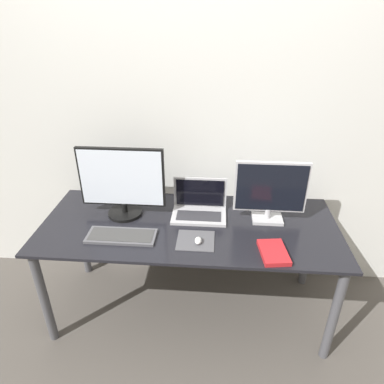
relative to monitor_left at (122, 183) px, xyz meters
name	(u,v)px	position (x,y,z in m)	size (l,w,h in m)	color
ground_plane	(184,354)	(0.42, -0.46, -0.93)	(12.00, 12.00, 0.00)	#4C4742
wall_back	(195,115)	(0.42, 0.36, 0.32)	(7.00, 0.05, 2.50)	silver
desk	(189,237)	(0.42, -0.08, -0.32)	(1.80, 0.75, 0.70)	black
monitor_left	(122,183)	(0.00, 0.00, 0.00)	(0.52, 0.21, 0.45)	black
monitor_right	(270,191)	(0.89, 0.00, -0.02)	(0.43, 0.13, 0.39)	#B2B2B7
laptop	(199,206)	(0.47, 0.04, -0.17)	(0.34, 0.22, 0.22)	#ADADB2
keyboard	(121,236)	(0.04, -0.25, -0.22)	(0.40, 0.16, 0.02)	#4C4C51
mousepad	(196,241)	(0.47, -0.25, -0.22)	(0.21, 0.19, 0.00)	#47474C
mouse	(198,241)	(0.48, -0.27, -0.20)	(0.04, 0.06, 0.03)	silver
book	(274,252)	(0.89, -0.34, -0.21)	(0.16, 0.22, 0.03)	red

